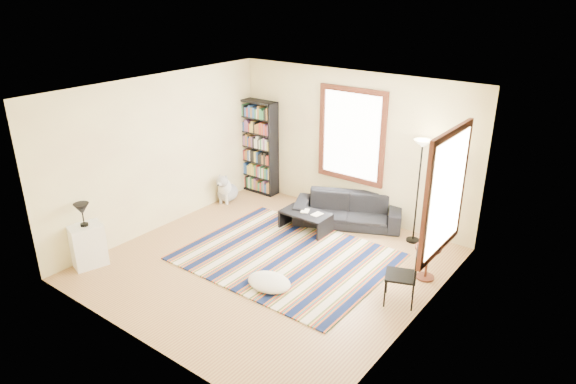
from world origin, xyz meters
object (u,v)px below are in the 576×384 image
Objects in this scene: side_table at (427,263)px; white_cabinet at (88,245)px; floor_lamp at (418,192)px; floor_cushion at (269,282)px; folding_chair at (401,276)px; bookshelf at (258,147)px; sofa at (348,210)px; coffee_table at (306,221)px; dog at (227,187)px.

side_table is 0.77× the size of white_cabinet.
white_cabinet is at bearing -147.26° from side_table.
floor_cushion is at bearing -112.09° from floor_lamp.
folding_chair is at bearing -71.52° from floor_lamp.
sofa is at bearing -6.37° from bookshelf.
side_table is at bearing -5.41° from coffee_table.
coffee_table is at bearing -26.53° from bookshelf.
side_table is at bearing -15.33° from bookshelf.
floor_lamp reaches higher than sofa.
folding_chair is (1.91, -1.76, 0.14)m from sofa.
sofa is at bearing 94.39° from floor_cushion.
sofa is 1.45m from floor_lamp.
folding_chair is (0.62, -1.86, -0.50)m from floor_lamp.
bookshelf is 1.08m from dog.
sofa is at bearing 72.91° from white_cabinet.
sofa is 0.85m from coffee_table.
side_table is (1.96, -0.93, -0.02)m from sofa.
coffee_table is 0.48× the size of floor_lamp.
floor_lamp is 3.01× the size of dog.
folding_chair is at bearing 25.78° from floor_cushion.
sofa is at bearing 154.64° from side_table.
floor_lamp reaches higher than side_table.
dog is at bearing 167.13° from sofa.
sofa is 2.63m from dog.
coffee_table is 3.75m from white_cabinet.
bookshelf is at bearing 132.85° from folding_chair.
white_cabinet reaches higher than side_table.
coffee_table is 2.45m from side_table.
white_cabinet is (-2.73, -1.23, 0.26)m from floor_cushion.
bookshelf reaches higher than sofa.
dog is at bearing 143.62° from floor_cushion.
bookshelf is 3.71m from floor_lamp.
side_table is at bearing -20.05° from dog.
dog is at bearing 175.22° from side_table.
white_cabinet is at bearing -91.65° from bookshelf.
side_table is at bearing -50.36° from sofa.
side_table is 5.35m from white_cabinet.
floor_lamp is at bearing 67.91° from floor_cushion.
folding_chair is (4.33, -2.03, -0.57)m from bookshelf.
sofa is 2.17m from side_table.
dog is at bearing -100.55° from bookshelf.
floor_cushion is 2.43m from side_table.
side_table is at bearing 43.26° from floor_cushion.
dog is (-0.15, -0.82, -0.69)m from bookshelf.
bookshelf is 2.33× the size of folding_chair.
white_cabinet is at bearing -104.66° from dog.
floor_lamp reaches higher than white_cabinet.
bookshelf is (-2.42, 0.27, 0.71)m from sofa.
floor_lamp is at bearing -5.68° from dog.
sofa is at bearing -175.57° from floor_lamp.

